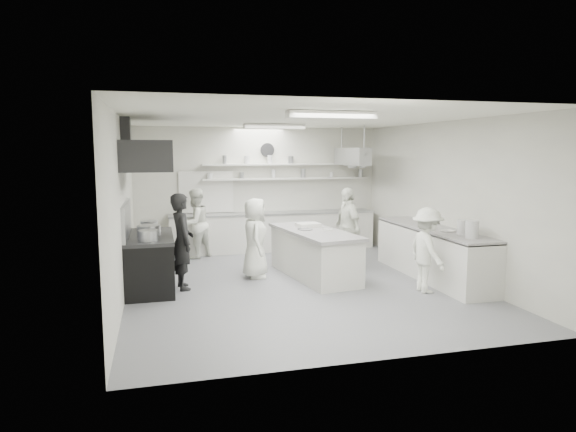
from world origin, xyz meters
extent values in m
cube|color=gray|center=(0.00, 0.00, -0.01)|extent=(6.00, 7.00, 0.02)
cube|color=white|center=(0.00, 0.00, 3.01)|extent=(6.00, 7.00, 0.02)
cube|color=silver|center=(0.00, 3.50, 1.50)|extent=(6.00, 0.04, 3.00)
cube|color=silver|center=(0.00, -3.50, 1.50)|extent=(6.00, 0.04, 3.00)
cube|color=silver|center=(-3.00, 0.00, 1.50)|extent=(0.04, 7.00, 3.00)
cube|color=silver|center=(3.00, 0.00, 1.50)|extent=(0.04, 7.00, 3.00)
cube|color=black|center=(-2.60, 0.40, 0.45)|extent=(0.80, 1.80, 0.90)
cube|color=#2C2C2E|center=(-2.60, 0.40, 2.35)|extent=(0.85, 2.00, 0.50)
cube|color=silver|center=(0.30, 3.20, 0.46)|extent=(5.00, 0.60, 0.92)
cube|color=silver|center=(0.70, 3.37, 1.75)|extent=(4.20, 0.26, 0.04)
cube|color=silver|center=(0.70, 3.37, 2.10)|extent=(4.20, 0.26, 0.04)
cube|color=black|center=(-1.30, 3.48, 1.45)|extent=(1.30, 0.04, 1.00)
cylinder|color=white|center=(0.20, 3.46, 2.45)|extent=(0.32, 0.05, 0.32)
cube|color=silver|center=(2.65, -0.20, 0.47)|extent=(0.74, 3.30, 0.94)
cube|color=#A4A6AB|center=(2.00, 2.40, 2.30)|extent=(0.30, 1.60, 0.40)
cube|color=silver|center=(0.00, -1.80, 2.94)|extent=(1.30, 0.25, 0.10)
cube|color=silver|center=(0.00, 1.80, 2.94)|extent=(1.30, 0.25, 0.10)
cube|color=silver|center=(0.48, 0.47, 0.43)|extent=(1.21, 2.45, 0.86)
cylinder|color=#A4A6AB|center=(-2.60, 0.38, 1.02)|extent=(0.41, 0.41, 0.23)
imported|color=black|center=(-2.04, 0.23, 0.85)|extent=(0.50, 0.68, 1.70)
imported|color=white|center=(-1.63, 2.79, 0.79)|extent=(0.98, 0.95, 1.59)
imported|color=white|center=(-0.65, 0.69, 0.77)|extent=(0.57, 0.80, 1.54)
imported|color=white|center=(1.36, 0.98, 0.84)|extent=(0.49, 1.02, 1.68)
imported|color=white|center=(2.03, -1.05, 0.74)|extent=(0.57, 0.96, 1.47)
imported|color=#A4A6AB|center=(0.32, 0.57, 0.90)|extent=(0.32, 0.32, 0.07)
imported|color=silver|center=(0.74, 0.44, 0.90)|extent=(0.28, 0.28, 0.07)
imported|color=silver|center=(2.64, -0.68, 0.97)|extent=(0.28, 0.28, 0.06)
camera|label=1|loc=(-2.42, -8.65, 2.44)|focal=31.31mm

